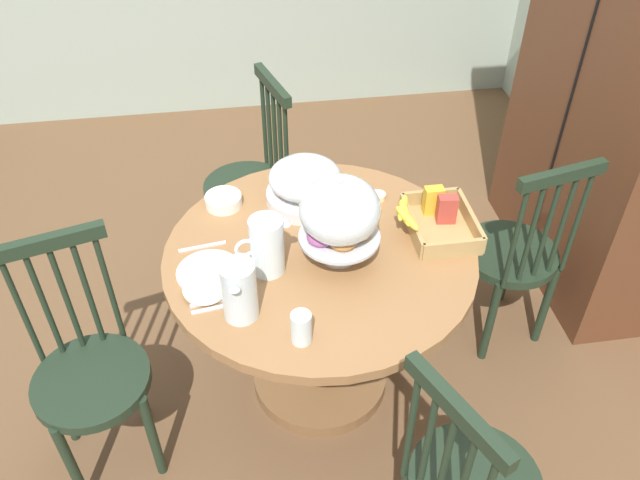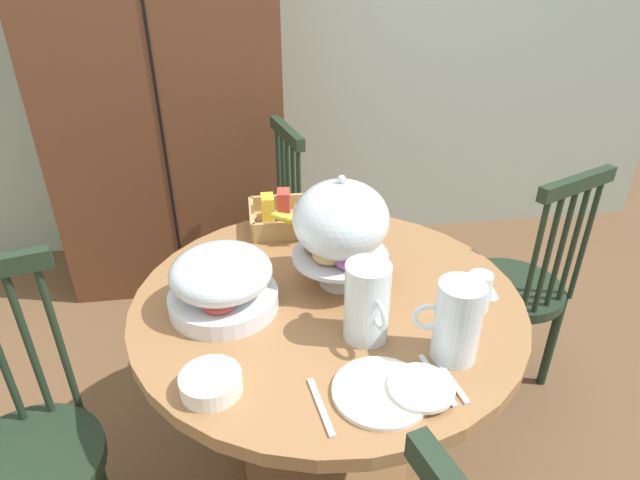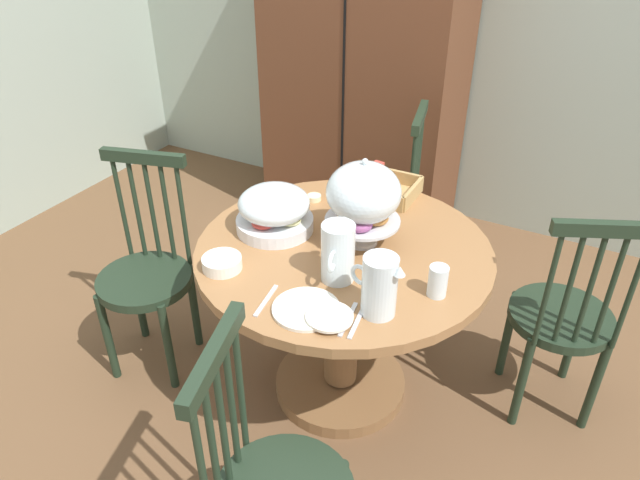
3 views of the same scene
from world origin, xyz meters
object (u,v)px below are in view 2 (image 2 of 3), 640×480
Objects in this scene: china_plate_small at (421,387)px; cereal_bowl at (211,383)px; butter_dish at (232,252)px; windsor_chair_near_window at (261,244)px; windsor_chair_far_side at (516,291)px; orange_juice_pitcher at (367,305)px; drinking_glass at (479,291)px; windsor_chair_by_cabinet at (24,460)px; dining_table at (327,358)px; pastry_stand_with_dome at (341,224)px; milk_pitcher at (457,324)px; fruit_platter_covered at (222,281)px; china_plate_large at (381,392)px; cereal_basket at (291,216)px; wooden_armoire at (166,95)px.

cereal_bowl is (-0.46, 0.08, 0.01)m from china_plate_small.
butter_dish is (0.05, 0.60, -0.01)m from cereal_bowl.
windsor_chair_near_window and windsor_chair_far_side have the same top height.
drinking_glass is at bearing 12.28° from orange_juice_pitcher.
china_plate_small is at bearing -11.24° from windsor_chair_by_cabinet.
windsor_chair_by_cabinet is (-0.83, -0.21, -0.05)m from dining_table.
pastry_stand_with_dome reaches higher than milk_pitcher.
cereal_bowl is at bearing 170.68° from china_plate_small.
milk_pitcher is at bearing -26.70° from fruit_platter_covered.
orange_juice_pitcher reaches higher than butter_dish.
pastry_stand_with_dome is at bearing 46.83° from cereal_bowl.
fruit_platter_covered is at bearing -167.88° from pastry_stand_with_dome.
windsor_chair_near_window is 1.08m from windsor_chair_far_side.
windsor_chair_by_cabinet is 0.61m from cereal_bowl.
milk_pitcher is 0.78m from butter_dish.
windsor_chair_far_side reaches higher than milk_pitcher.
orange_juice_pitcher is (0.23, -1.03, 0.38)m from windsor_chair_near_window.
dining_table is 5.04× the size of china_plate_large.
dining_table is 10.09× the size of drinking_glass.
cereal_bowl is at bearing -134.16° from dining_table.
china_plate_large is at bearing -135.65° from windsor_chair_far_side.
cereal_basket is at bearing 40.04° from windsor_chair_by_cabinet.
milk_pitcher is (-0.53, -0.62, 0.38)m from windsor_chair_far_side.
windsor_chair_near_window is 4.60× the size of orange_juice_pitcher.
orange_juice_pitcher is (0.64, -1.62, -0.15)m from wooden_armoire.
china_plate_large is at bearing -71.04° from wooden_armoire.
cereal_basket is at bearing 98.26° from china_plate_large.
cereal_basket is 2.11× the size of china_plate_small.
milk_pitcher is at bearing -4.37° from windsor_chair_by_cabinet.
wooden_armoire reaches higher than cereal_basket.
cereal_basket is 0.72m from drinking_glass.
china_plate_small is (0.31, -1.24, 0.30)m from windsor_chair_near_window.
butter_dish is at bearing -176.94° from windsor_chair_far_side.
windsor_chair_by_cabinet reaches higher than cereal_basket.
pastry_stand_with_dome is 1.66× the size of milk_pitcher.
fruit_platter_covered is 0.62m from milk_pitcher.
orange_juice_pitcher is (-0.72, -0.52, 0.38)m from windsor_chair_far_side.
pastry_stand_with_dome is 0.51m from china_plate_small.
china_plate_large is 2.00× the size of drinking_glass.
milk_pitcher is 0.22m from drinking_glass.
cereal_bowl is 1.27× the size of drinking_glass.
pastry_stand_with_dome is at bearing -74.06° from cereal_basket.
fruit_platter_covered is 1.45× the size of milk_pitcher.
milk_pitcher is (0.43, -1.13, 0.38)m from windsor_chair_near_window.
wooden_armoire is at bearing 81.02° from windsor_chair_by_cabinet.
cereal_bowl is (-0.32, -0.33, 0.26)m from dining_table.
dining_table is 0.43m from fruit_platter_covered.
cereal_basket is 0.80m from cereal_bowl.
butter_dish is (-0.11, -0.57, 0.30)m from windsor_chair_near_window.
cereal_bowl is at bearing -133.17° from pastry_stand_with_dome.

